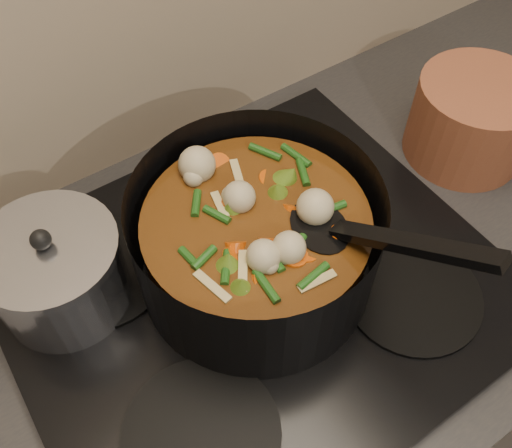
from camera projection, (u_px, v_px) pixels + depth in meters
counter at (255, 407)px, 1.13m from camera, size 2.64×0.64×0.91m
stovetop at (255, 287)px, 0.76m from camera, size 0.62×0.54×0.03m
stockpot at (257, 241)px, 0.71m from camera, size 0.33×0.40×0.22m
saucepan at (58, 272)px, 0.70m from camera, size 0.17×0.17×0.14m
terracotta_crock at (471, 120)px, 0.88m from camera, size 0.21×0.21×0.13m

